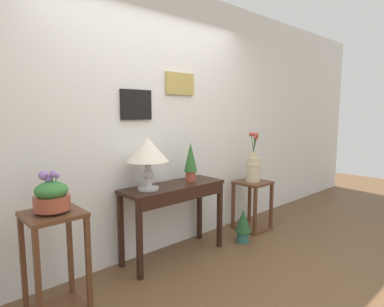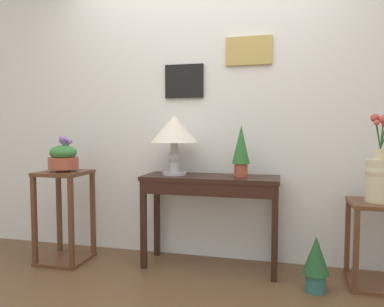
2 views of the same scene
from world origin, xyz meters
name	(u,v)px [view 1 (image 1 of 2)]	position (x,y,z in m)	size (l,w,h in m)	color
ground_plane	(253,306)	(0.00, 0.00, 0.00)	(12.00, 12.00, 0.01)	brown
back_wall_with_art	(149,121)	(0.00, 1.36, 1.40)	(9.00, 0.13, 2.80)	silver
console_table	(175,197)	(0.09, 1.06, 0.64)	(1.11, 0.39, 0.76)	black
table_lamp	(148,152)	(-0.22, 1.08, 1.12)	(0.39, 0.39, 0.50)	#B7B7BC
potted_plant_on_console	(191,160)	(0.34, 1.09, 0.99)	(0.14, 0.14, 0.41)	#9E4733
pedestal_stand_left	(56,264)	(-1.15, 0.91, 0.39)	(0.39, 0.39, 0.78)	#56331E
planter_bowl_wide_left	(52,196)	(-1.15, 0.91, 0.90)	(0.25, 0.25, 0.30)	#9E4733
pedestal_stand_right	(252,205)	(1.33, 1.02, 0.31)	(0.39, 0.39, 0.62)	#56331E
flower_vase_tall_right	(253,166)	(1.33, 1.02, 0.82)	(0.19, 0.19, 0.63)	beige
potted_plant_floor	(243,224)	(0.90, 0.81, 0.22)	(0.18, 0.18, 0.40)	#2D665B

